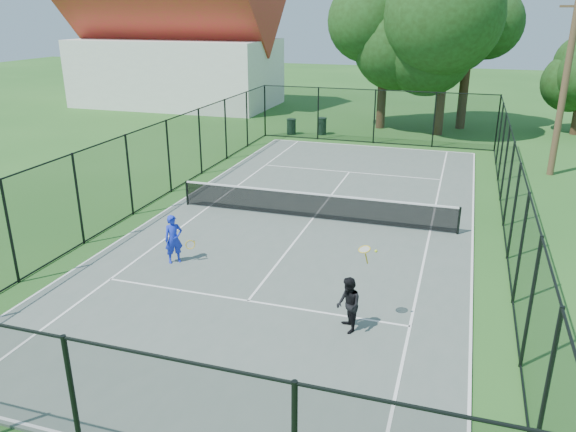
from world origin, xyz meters
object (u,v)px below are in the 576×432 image
(player_blue, at_px, (174,239))
(trash_bin_left, at_px, (291,127))
(trash_bin_right, at_px, (322,126))
(player_black, at_px, (348,305))
(utility_pole, at_px, (565,85))
(tennis_net, at_px, (313,205))

(player_blue, bearing_deg, trash_bin_left, 96.69)
(trash_bin_left, relative_size, trash_bin_right, 0.92)
(trash_bin_right, height_order, player_black, player_black)
(player_blue, bearing_deg, player_black, -21.07)
(utility_pole, xyz_separation_m, player_black, (-6.09, -16.00, -3.31))
(trash_bin_right, bearing_deg, player_blue, -88.73)
(player_black, bearing_deg, tennis_net, 111.28)
(tennis_net, distance_m, utility_pole, 13.07)
(utility_pole, bearing_deg, trash_bin_left, 160.73)
(trash_bin_left, height_order, trash_bin_right, trash_bin_right)
(tennis_net, height_order, player_black, player_black)
(utility_pole, distance_m, player_black, 17.44)
(trash_bin_left, height_order, utility_pole, utility_pole)
(trash_bin_left, distance_m, utility_pole, 15.20)
(player_blue, bearing_deg, utility_pole, 49.61)
(tennis_net, bearing_deg, player_blue, -121.36)
(trash_bin_left, distance_m, player_blue, 18.83)
(tennis_net, relative_size, trash_bin_left, 10.78)
(tennis_net, relative_size, player_blue, 6.90)
(trash_bin_left, relative_size, player_blue, 0.64)
(tennis_net, xyz_separation_m, player_blue, (-2.94, -4.82, 0.21))
(utility_pole, relative_size, player_black, 3.94)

